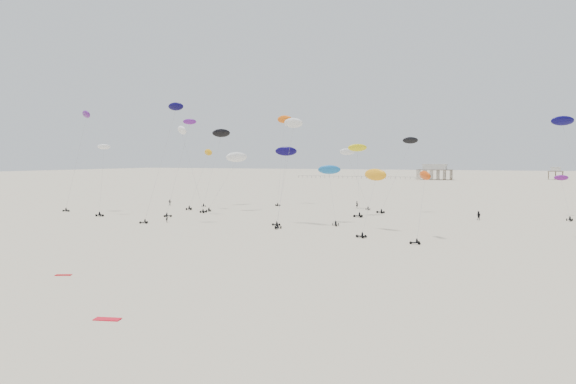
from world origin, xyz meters
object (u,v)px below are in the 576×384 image
at_px(spectator_0, 167,222).
at_px(pavilion_main, 435,173).
at_px(pavilion_small, 556,174).
at_px(rig_4, 351,163).
at_px(rig_0, 284,167).
at_px(rig_9, 291,136).

bearing_deg(spectator_0, pavilion_main, -48.22).
bearing_deg(spectator_0, pavilion_small, -61.08).
distance_m(pavilion_main, rig_4, 217.57).
height_order(pavilion_main, rig_0, rig_0).
bearing_deg(rig_4, pavilion_small, -123.82).
bearing_deg(pavilion_small, spectator_0, -106.69).
bearing_deg(rig_0, spectator_0, 7.43).
bearing_deg(rig_0, rig_4, -99.85).
relative_size(pavilion_main, pavilion_small, 2.33).
relative_size(pavilion_small, rig_4, 0.56).
height_order(pavilion_small, spectator_0, pavilion_small).
bearing_deg(pavilion_small, rig_9, -102.14).
height_order(rig_4, rig_9, rig_9).
distance_m(pavilion_main, rig_9, 257.02).
relative_size(pavilion_main, rig_4, 1.30).
bearing_deg(rig_9, spectator_0, 110.63).
bearing_deg(pavilion_main, spectator_0, -93.83).
height_order(rig_0, rig_4, rig_4).
bearing_deg(rig_4, pavilion_main, -107.57).
height_order(pavilion_small, rig_4, rig_4).
xyz_separation_m(pavilion_small, rig_0, (-63.28, -286.16, 8.25)).
height_order(pavilion_small, rig_0, rig_0).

